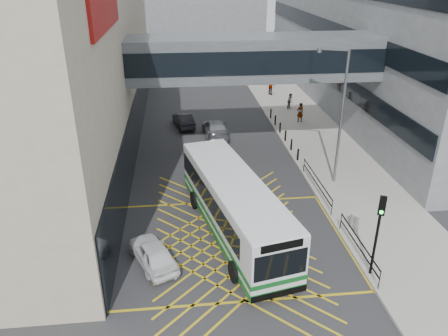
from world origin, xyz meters
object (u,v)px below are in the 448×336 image
object	(u,v)px
street_lamp	(339,110)
pedestrian_a	(300,112)
car_white	(153,253)
car_dark	(183,120)
bus	(233,204)
litter_bin	(355,220)
pedestrian_c	(271,87)
pedestrian_b	(290,101)
traffic_light	(379,225)
car_silver	(215,128)

from	to	relation	value
street_lamp	pedestrian_a	bearing A→B (deg)	107.91
car_white	car_dark	bearing A→B (deg)	-119.33
bus	litter_bin	bearing A→B (deg)	-16.50
bus	pedestrian_c	bearing A→B (deg)	61.80
litter_bin	pedestrian_a	distance (m)	18.08
car_dark	pedestrian_b	size ratio (longest dim) A/B	2.61
bus	traffic_light	world-z (taller)	traffic_light
car_dark	litter_bin	world-z (taller)	car_dark
traffic_light	pedestrian_c	xyz separation A→B (m)	(1.70, 31.62, -1.88)
street_lamp	pedestrian_c	distance (m)	22.16
traffic_light	pedestrian_a	xyz separation A→B (m)	(2.50, 22.08, -1.88)
litter_bin	pedestrian_a	xyz separation A→B (m)	(1.69, 17.99, 0.48)
car_white	pedestrian_c	bearing A→B (deg)	-135.91
bus	litter_bin	xyz separation A→B (m)	(6.81, -0.50, -1.17)
bus	car_dark	size ratio (longest dim) A/B	2.95
car_silver	car_white	bearing A→B (deg)	72.70
car_white	pedestrian_c	world-z (taller)	pedestrian_c
car_dark	pedestrian_c	bearing A→B (deg)	-148.78
pedestrian_c	car_dark	bearing A→B (deg)	86.13
traffic_light	pedestrian_a	bearing A→B (deg)	108.43
car_white	pedestrian_b	bearing A→B (deg)	-142.01
car_white	litter_bin	size ratio (longest dim) A/B	4.66
car_silver	car_dark	bearing A→B (deg)	-47.60
traffic_light	car_dark	bearing A→B (deg)	135.33
car_dark	pedestrian_b	world-z (taller)	pedestrian_b
bus	street_lamp	world-z (taller)	street_lamp
car_silver	street_lamp	xyz separation A→B (m)	(7.03, -9.76, 4.43)
pedestrian_a	traffic_light	bearing A→B (deg)	69.44
bus	litter_bin	world-z (taller)	bus
bus	pedestrian_a	distance (m)	19.46
bus	car_white	xyz separation A→B (m)	(-4.31, -2.42, -1.12)
litter_bin	pedestrian_b	world-z (taller)	pedestrian_b
traffic_light	litter_bin	bearing A→B (deg)	103.70
pedestrian_b	car_dark	bearing A→B (deg)	154.60
bus	car_silver	size ratio (longest dim) A/B	2.49
car_white	street_lamp	bearing A→B (deg)	-170.49
traffic_light	litter_bin	world-z (taller)	traffic_light
car_dark	pedestrian_a	size ratio (longest dim) A/B	2.24
bus	pedestrian_a	bearing A→B (deg)	51.79
pedestrian_b	pedestrian_c	world-z (taller)	pedestrian_c
pedestrian_a	pedestrian_b	size ratio (longest dim) A/B	1.16
pedestrian_a	street_lamp	bearing A→B (deg)	70.78
street_lamp	car_dark	bearing A→B (deg)	150.94
car_dark	street_lamp	bearing A→B (deg)	116.34
bus	traffic_light	size ratio (longest dim) A/B	2.81
street_lamp	pedestrian_b	size ratio (longest dim) A/B	5.61
car_white	litter_bin	xyz separation A→B (m)	(11.12, 1.92, -0.05)
car_silver	pedestrian_c	distance (m)	14.08
street_lamp	pedestrian_c	bearing A→B (deg)	112.23
bus	pedestrian_c	size ratio (longest dim) A/B	6.60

